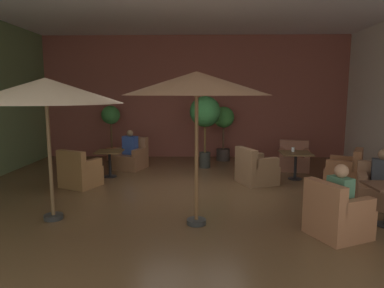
{
  "coord_description": "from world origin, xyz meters",
  "views": [
    {
      "loc": [
        0.19,
        -7.1,
        2.14
      ],
      "look_at": [
        0.0,
        0.45,
        1.02
      ],
      "focal_mm": 31.97,
      "sensor_mm": 36.0,
      "label": 1
    }
  ],
  "objects_px": {
    "patron_blue_shirt": "(130,144)",
    "cafe_table_front_left": "(296,158)",
    "armchair_mid_center_east": "(336,216)",
    "patio_umbrella_center_beige": "(46,91)",
    "cafe_table_front_right": "(110,157)",
    "armchair_front_right_east": "(80,173)",
    "patio_umbrella_tall_red": "(197,84)",
    "armchair_front_left_south": "(255,170)",
    "iced_drink_cup": "(293,149)",
    "potted_tree_mid_right": "(111,123)",
    "patron_by_window": "(340,188)",
    "armchair_front_left_east": "(294,159)",
    "potted_tree_mid_left": "(205,115)",
    "patron_with_friend": "(382,170)",
    "armchair_front_left_north": "(345,172)",
    "armchair_front_right_north": "(131,157)",
    "armchair_mid_center_north": "(380,190)",
    "potted_tree_left_corner": "(223,124)"
  },
  "relations": [
    {
      "from": "armchair_front_left_north",
      "to": "patron_by_window",
      "type": "xyz_separation_m",
      "value": [
        -1.32,
        -2.94,
        0.43
      ]
    },
    {
      "from": "cafe_table_front_right",
      "to": "patio_umbrella_center_beige",
      "type": "xyz_separation_m",
      "value": [
        -0.18,
        -3.04,
        1.65
      ]
    },
    {
      "from": "cafe_table_front_left",
      "to": "armchair_mid_center_north",
      "type": "xyz_separation_m",
      "value": [
        1.06,
        -2.06,
        -0.25
      ]
    },
    {
      "from": "armchair_mid_center_east",
      "to": "patron_blue_shirt",
      "type": "distance_m",
      "value": 6.14
    },
    {
      "from": "armchair_front_left_north",
      "to": "armchair_front_right_north",
      "type": "distance_m",
      "value": 5.65
    },
    {
      "from": "patron_blue_shirt",
      "to": "iced_drink_cup",
      "type": "relative_size",
      "value": 6.3
    },
    {
      "from": "armchair_front_left_east",
      "to": "potted_tree_mid_left",
      "type": "height_order",
      "value": "potted_tree_mid_left"
    },
    {
      "from": "cafe_table_front_right",
      "to": "potted_tree_left_corner",
      "type": "xyz_separation_m",
      "value": [
        3.08,
        2.29,
        0.63
      ]
    },
    {
      "from": "armchair_front_left_east",
      "to": "cafe_table_front_right",
      "type": "bearing_deg",
      "value": -168.83
    },
    {
      "from": "cafe_table_front_left",
      "to": "armchair_front_left_south",
      "type": "xyz_separation_m",
      "value": [
        -1.07,
        -0.43,
        -0.23
      ]
    },
    {
      "from": "armchair_front_left_south",
      "to": "patio_umbrella_tall_red",
      "type": "distance_m",
      "value": 3.57
    },
    {
      "from": "potted_tree_mid_right",
      "to": "patron_by_window",
      "type": "xyz_separation_m",
      "value": [
        4.96,
        -5.89,
        -0.47
      ]
    },
    {
      "from": "armchair_mid_center_north",
      "to": "potted_tree_left_corner",
      "type": "bearing_deg",
      "value": 121.17
    },
    {
      "from": "armchair_mid_center_east",
      "to": "patio_umbrella_tall_red",
      "type": "xyz_separation_m",
      "value": [
        -2.11,
        0.44,
        1.96
      ]
    },
    {
      "from": "patron_blue_shirt",
      "to": "cafe_table_front_left",
      "type": "bearing_deg",
      "value": -14.11
    },
    {
      "from": "cafe_table_front_right",
      "to": "armchair_front_right_east",
      "type": "distance_m",
      "value": 1.08
    },
    {
      "from": "cafe_table_front_left",
      "to": "armchair_front_left_south",
      "type": "bearing_deg",
      "value": -158.28
    },
    {
      "from": "potted_tree_left_corner",
      "to": "potted_tree_mid_right",
      "type": "relative_size",
      "value": 0.98
    },
    {
      "from": "potted_tree_left_corner",
      "to": "iced_drink_cup",
      "type": "xyz_separation_m",
      "value": [
        1.62,
        -2.29,
        -0.43
      ]
    },
    {
      "from": "armchair_front_left_east",
      "to": "patio_umbrella_tall_red",
      "type": "bearing_deg",
      "value": -122.98
    },
    {
      "from": "armchair_front_left_east",
      "to": "potted_tree_mid_left",
      "type": "relative_size",
      "value": 0.46
    },
    {
      "from": "patio_umbrella_tall_red",
      "to": "patron_with_friend",
      "type": "xyz_separation_m",
      "value": [
        3.49,
        0.97,
        -1.56
      ]
    },
    {
      "from": "armchair_front_right_east",
      "to": "patio_umbrella_center_beige",
      "type": "relative_size",
      "value": 0.39
    },
    {
      "from": "potted_tree_mid_left",
      "to": "patron_with_friend",
      "type": "xyz_separation_m",
      "value": [
        3.3,
        -3.41,
        -0.82
      ]
    },
    {
      "from": "armchair_front_left_east",
      "to": "armchair_mid_center_north",
      "type": "distance_m",
      "value": 3.28
    },
    {
      "from": "armchair_mid_center_north",
      "to": "cafe_table_front_left",
      "type": "bearing_deg",
      "value": 117.2
    },
    {
      "from": "armchair_front_left_south",
      "to": "armchair_front_left_east",
      "type": "bearing_deg",
      "value": 49.3
    },
    {
      "from": "armchair_front_left_south",
      "to": "patio_umbrella_tall_red",
      "type": "height_order",
      "value": "patio_umbrella_tall_red"
    },
    {
      "from": "armchair_front_left_east",
      "to": "armchair_mid_center_east",
      "type": "relative_size",
      "value": 0.98
    },
    {
      "from": "patron_blue_shirt",
      "to": "patron_by_window",
      "type": "distance_m",
      "value": 6.14
    },
    {
      "from": "patio_umbrella_center_beige",
      "to": "armchair_front_right_east",
      "type": "bearing_deg",
      "value": 97.33
    },
    {
      "from": "armchair_front_right_east",
      "to": "patio_umbrella_tall_red",
      "type": "height_order",
      "value": "patio_umbrella_tall_red"
    },
    {
      "from": "armchair_front_left_south",
      "to": "iced_drink_cup",
      "type": "bearing_deg",
      "value": 28.62
    },
    {
      "from": "cafe_table_front_left",
      "to": "armchair_mid_center_north",
      "type": "bearing_deg",
      "value": -62.8
    },
    {
      "from": "armchair_mid_center_east",
      "to": "armchair_front_left_north",
      "type": "bearing_deg",
      "value": 65.29
    },
    {
      "from": "cafe_table_front_right",
      "to": "armchair_mid_center_east",
      "type": "distance_m",
      "value": 5.7
    },
    {
      "from": "armchair_mid_center_north",
      "to": "armchair_mid_center_east",
      "type": "distance_m",
      "value": 2.01
    },
    {
      "from": "armchair_front_right_east",
      "to": "patio_umbrella_center_beige",
      "type": "height_order",
      "value": "patio_umbrella_center_beige"
    },
    {
      "from": "armchair_front_left_north",
      "to": "cafe_table_front_right",
      "type": "distance_m",
      "value": 5.79
    },
    {
      "from": "armchair_front_right_east",
      "to": "patron_with_friend",
      "type": "distance_m",
      "value": 6.36
    },
    {
      "from": "armchair_front_left_south",
      "to": "potted_tree_mid_right",
      "type": "distance_m",
      "value": 5.15
    },
    {
      "from": "armchair_front_right_east",
      "to": "patron_blue_shirt",
      "type": "relative_size",
      "value": 1.42
    },
    {
      "from": "armchair_mid_center_east",
      "to": "potted_tree_mid_right",
      "type": "height_order",
      "value": "potted_tree_mid_right"
    },
    {
      "from": "potted_tree_mid_right",
      "to": "patron_by_window",
      "type": "bearing_deg",
      "value": -49.91
    },
    {
      "from": "armchair_front_left_south",
      "to": "armchair_front_right_north",
      "type": "height_order",
      "value": "armchair_front_right_north"
    },
    {
      "from": "potted_tree_left_corner",
      "to": "patio_umbrella_center_beige",
      "type": "bearing_deg",
      "value": -121.49
    },
    {
      "from": "armchair_front_right_east",
      "to": "patron_by_window",
      "type": "bearing_deg",
      "value": -28.55
    },
    {
      "from": "armchair_mid_center_north",
      "to": "armchair_mid_center_east",
      "type": "relative_size",
      "value": 1.06
    },
    {
      "from": "armchair_mid_center_east",
      "to": "patio_umbrella_center_beige",
      "type": "relative_size",
      "value": 0.39
    },
    {
      "from": "patio_umbrella_center_beige",
      "to": "armchair_front_right_north",
      "type": "bearing_deg",
      "value": 82.4
    }
  ]
}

